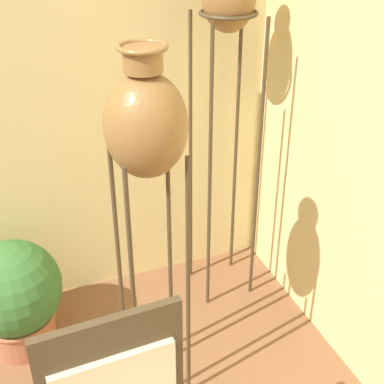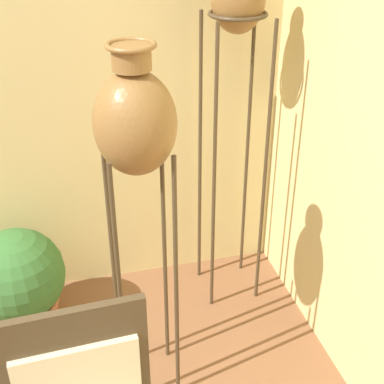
% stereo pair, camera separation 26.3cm
% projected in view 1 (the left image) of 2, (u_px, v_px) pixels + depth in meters
% --- Properties ---
extents(vase_stand_tall, '(0.31, 0.31, 1.97)m').
position_uv_depth(vase_stand_tall, '(228.00, 13.00, 2.58)').
color(vase_stand_tall, '#473823').
rests_on(vase_stand_tall, ground_plane).
extents(vase_stand_medium, '(0.33, 0.33, 1.71)m').
position_uv_depth(vase_stand_medium, '(146.00, 130.00, 2.05)').
color(vase_stand_medium, '#473823').
rests_on(vase_stand_medium, ground_plane).
extents(potted_plant, '(0.51, 0.51, 0.63)m').
position_uv_depth(potted_plant, '(14.00, 295.00, 2.80)').
color(potted_plant, '#B26647').
rests_on(potted_plant, ground_plane).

